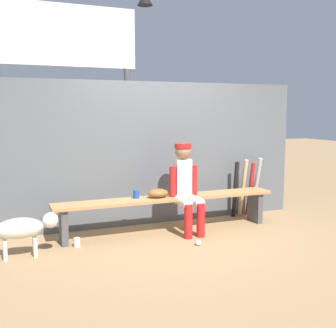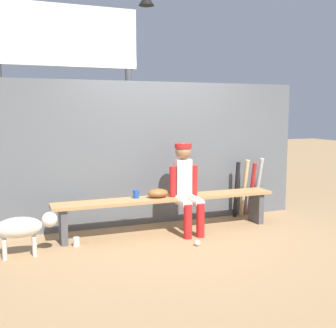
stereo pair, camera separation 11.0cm
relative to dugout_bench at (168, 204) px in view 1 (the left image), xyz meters
The scene contains 14 objects.
ground_plane 0.39m from the dugout_bench, ahead, with size 30.00×30.00×0.00m, color #9E7A51.
chainlink_fence 0.81m from the dugout_bench, 90.00° to the left, with size 4.58×0.03×2.07m, color #595E63.
dugout_bench is the anchor object (origin of this frame).
player_seated 0.37m from the dugout_bench, 27.25° to the right, with size 0.41×0.55×1.21m.
baseball_glove 0.21m from the dugout_bench, behind, with size 0.28×0.20×0.12m, color brown.
bat_aluminum_black 1.31m from the dugout_bench, 15.21° to the left, with size 0.06×0.06×0.87m, color black.
bat_wood_natural 1.45m from the dugout_bench, 14.02° to the left, with size 0.06×0.06×0.91m, color tan.
bat_aluminum_red 1.57m from the dugout_bench, 12.24° to the left, with size 0.06×0.06×0.86m, color #B22323.
bat_aluminum_silver 1.72m from the dugout_bench, 13.21° to the left, with size 0.06×0.06×0.92m, color #B7B7BC.
baseball 0.79m from the dugout_bench, 79.98° to the right, with size 0.07×0.07×0.07m, color white.
cup_on_ground 1.33m from the dugout_bench, behind, with size 0.08×0.08×0.11m, color silver.
cup_on_bench 0.46m from the dugout_bench, behind, with size 0.08×0.08×0.11m, color #1E47AD.
scoreboard 2.58m from the dugout_bench, 132.84° to the left, with size 2.39×0.27×3.42m.
dog 1.90m from the dugout_bench, behind, with size 0.84×0.20×0.49m.
Camera 1 is at (-2.08, -5.17, 1.65)m, focal length 44.58 mm.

